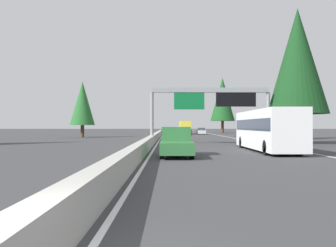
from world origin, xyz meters
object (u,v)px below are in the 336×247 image
at_px(sedan_far_right, 201,131).
at_px(sedan_mid_left, 179,129).
at_px(box_truck_distant_b, 185,127).
at_px(pickup_near_center, 176,142).
at_px(conifer_right_far, 223,99).
at_px(sedan_far_left, 172,135).
at_px(bus_distant_a, 267,129).
at_px(sign_gantry_overhead, 212,99).
at_px(conifer_left_near, 82,103).
at_px(conifer_right_mid, 294,93).
at_px(conifer_right_near, 298,61).
at_px(minivan_mid_right, 180,129).

relative_size(sedan_far_right, sedan_mid_left, 1.00).
bearing_deg(box_truck_distant_b, pickup_near_center, 176.91).
height_order(box_truck_distant_b, conifer_right_far, conifer_right_far).
relative_size(pickup_near_center, sedan_mid_left, 1.27).
bearing_deg(sedan_far_left, sedan_mid_left, -2.19).
bearing_deg(bus_distant_a, sign_gantry_overhead, 15.49).
bearing_deg(conifer_right_far, conifer_left_near, 141.03).
height_order(box_truck_distant_b, sedan_mid_left, box_truck_distant_b).
xyz_separation_m(sedan_far_right, conifer_right_mid, (-28.64, -11.03, 6.08)).
xyz_separation_m(sign_gantry_overhead, conifer_right_near, (0.68, -9.33, 4.15)).
distance_m(bus_distant_a, sedan_far_right, 53.91).
distance_m(pickup_near_center, conifer_right_mid, 35.19).
xyz_separation_m(sedan_far_left, conifer_left_near, (11.67, 14.71, 4.95)).
distance_m(sedan_far_right, sedan_far_left, 33.90).
relative_size(bus_distant_a, sedan_far_right, 2.61).
bearing_deg(conifer_right_far, sedan_far_right, 153.32).
relative_size(pickup_near_center, conifer_right_near, 0.38).
height_order(sign_gantry_overhead, box_truck_distant_b, sign_gantry_overhead).
bearing_deg(sedan_far_left, sign_gantry_overhead, -157.70).
bearing_deg(sedan_mid_left, minivan_mid_right, -178.87).
xyz_separation_m(conifer_right_near, conifer_right_far, (56.16, -0.22, -0.08)).
relative_size(sedan_mid_left, conifer_right_near, 0.30).
bearing_deg(conifer_right_far, sign_gantry_overhead, 170.46).
bearing_deg(conifer_right_near, pickup_near_center, 139.68).
height_order(sign_gantry_overhead, bus_distant_a, sign_gantry_overhead).
bearing_deg(sedan_far_left, conifer_right_far, -16.31).
bearing_deg(conifer_left_near, bus_distant_a, -146.06).
distance_m(conifer_right_mid, conifer_right_far, 42.47).
bearing_deg(conifer_right_mid, sedan_far_right, 21.06).
xyz_separation_m(pickup_near_center, box_truck_distant_b, (60.08, -3.25, 0.70)).
bearing_deg(conifer_right_near, sedan_far_right, 8.80).
bearing_deg(conifer_right_mid, sedan_mid_left, 10.32).
xyz_separation_m(sedan_far_left, conifer_right_near, (-9.39, -13.46, 8.20)).
bearing_deg(conifer_right_mid, minivan_mid_right, 11.63).
height_order(bus_distant_a, conifer_left_near, conifer_left_near).
distance_m(sedan_far_left, conifer_right_mid, 19.44).
distance_m(pickup_near_center, box_truck_distant_b, 60.17).
bearing_deg(conifer_left_near, minivan_mid_right, -16.07).
height_order(minivan_mid_right, conifer_right_mid, conifer_right_mid).
xyz_separation_m(minivan_mid_right, sedan_mid_left, (10.31, 0.20, -0.27)).
bearing_deg(bus_distant_a, conifer_right_mid, -23.19).
bearing_deg(sedan_mid_left, conifer_left_near, 166.25).
distance_m(sign_gantry_overhead, conifer_right_near, 10.23).
bearing_deg(box_truck_distant_b, minivan_mid_right, -0.23).
relative_size(sign_gantry_overhead, box_truck_distant_b, 1.49).
relative_size(minivan_mid_right, conifer_right_near, 0.34).
bearing_deg(conifer_right_mid, bus_distant_a, 156.81).
bearing_deg(box_truck_distant_b, sign_gantry_overhead, -178.93).
bearing_deg(conifer_right_mid, conifer_left_near, 77.70).
bearing_deg(conifer_right_near, conifer_left_near, 53.22).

